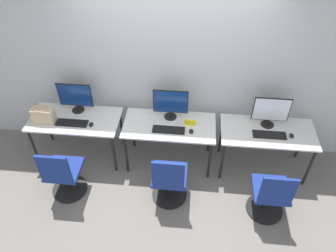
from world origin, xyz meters
The scene contains 19 objects.
ground_plane centered at (0.00, 0.00, 0.00)m, with size 20.00×20.00×0.00m, color slate.
wall_back centered at (0.00, 0.76, 1.40)m, with size 12.00×0.05×2.80m.
desk_left centered at (-1.34, 0.32, 0.65)m, with size 1.27×0.63×0.72m.
monitor_left centered at (-1.34, 0.50, 0.97)m, with size 0.48×0.18×0.46m.
keyboard_left centered at (-1.34, 0.21, 0.73)m, with size 0.44×0.14×0.02m.
mouse_left centered at (-1.07, 0.20, 0.74)m, with size 0.06×0.09×0.03m.
office_chair_left centered at (-1.33, -0.42, 0.37)m, with size 0.48×0.48×0.89m.
desk_center centered at (0.00, 0.32, 0.65)m, with size 1.27×0.63×0.72m.
monitor_center centered at (0.00, 0.48, 0.97)m, with size 0.48×0.18×0.46m.
keyboard_center centered at (0.00, 0.20, 0.73)m, with size 0.44×0.14×0.02m.
mouse_center centered at (0.31, 0.20, 0.74)m, with size 0.06×0.09×0.03m.
office_chair_center centered at (0.06, -0.38, 0.37)m, with size 0.48×0.48×0.89m.
desk_right centered at (1.34, 0.32, 0.65)m, with size 1.27×0.63×0.72m.
monitor_right centered at (1.34, 0.45, 0.97)m, with size 0.48×0.18×0.46m.
keyboard_right centered at (1.34, 0.24, 0.73)m, with size 0.44×0.14×0.02m.
mouse_right centered at (1.63, 0.24, 0.74)m, with size 0.06×0.09×0.03m.
office_chair_right centered at (1.34, -0.49, 0.37)m, with size 0.48×0.48×0.89m.
handbag centered at (-1.73, 0.22, 0.84)m, with size 0.30×0.18×0.25m.
placard_center centered at (0.28, 0.35, 0.76)m, with size 0.16×0.03×0.08m.
Camera 1 is at (0.31, -3.01, 3.75)m, focal length 35.00 mm.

